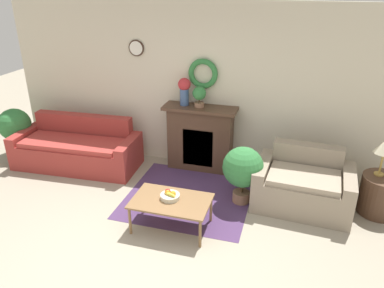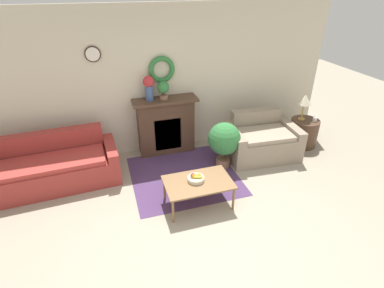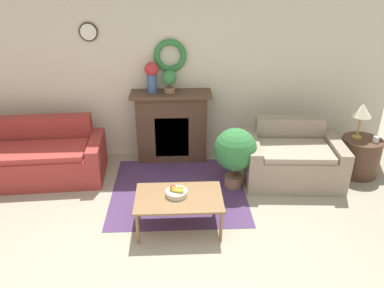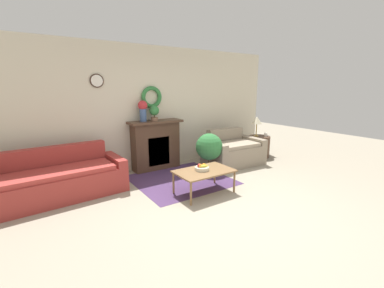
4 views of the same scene
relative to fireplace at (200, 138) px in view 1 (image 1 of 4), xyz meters
The scene contains 13 objects.
ground_plane 2.56m from the fireplace, 90.43° to the right, with size 16.00×16.00×0.00m, color #9E937F.
floor_rug 1.10m from the fireplace, 84.97° to the right, with size 1.80×1.73×0.01m.
wall_back 0.83m from the fireplace, 95.53° to the left, with size 6.80×0.15×2.70m.
fireplace is the anchor object (origin of this frame).
couch_left 2.12m from the fireplace, 166.42° to the right, with size 2.14×0.97×0.82m.
loveseat_right 1.85m from the fireplace, 22.26° to the right, with size 1.37×0.98×0.81m.
coffee_table 1.73m from the fireplace, 87.24° to the right, with size 1.00×0.63×0.41m.
fruit_bowl 1.69m from the fireplace, 88.10° to the right, with size 0.25×0.25×0.12m.
side_table_by_loveseat 2.80m from the fireplace, 12.31° to the right, with size 0.56×0.56×0.55m.
vase_on_mantel_left 0.85m from the fireplace, behind, with size 0.20×0.20×0.44m.
potted_plant_on_mantel 0.74m from the fireplace, 136.31° to the right, with size 0.22×0.22×0.33m.
potted_plant_floor_by_couch 3.34m from the fireplace, behind, with size 0.57×0.57×0.88m.
potted_plant_floor_by_loveseat 1.21m from the fireplace, 45.09° to the right, with size 0.58×0.58×0.85m.
Camera 1 is at (1.48, -3.02, 3.01)m, focal length 35.00 mm.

